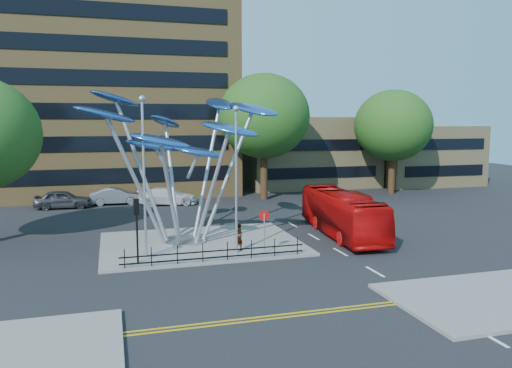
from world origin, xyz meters
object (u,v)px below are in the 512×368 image
object	(u,v)px
pedestrian	(238,237)
parked_car_mid	(116,196)
parked_car_right	(168,196)
red_bus	(342,213)
street_lamp_right	(236,166)
tree_far	(393,126)
traffic_light_island	(137,217)
no_entry_sign_island	(264,224)
parked_car_left	(63,199)
leaf_sculpture	(180,133)
tree_right	(264,116)
street_lamp_left	(144,163)

from	to	relation	value
pedestrian	parked_car_mid	size ratio (longest dim) A/B	0.35
parked_car_right	red_bus	bearing A→B (deg)	-139.74
street_lamp_right	parked_car_mid	bearing A→B (deg)	107.59
tree_far	parked_car_right	world-z (taller)	tree_far
traffic_light_island	parked_car_mid	distance (m)	20.60
traffic_light_island	parked_car_right	size ratio (longest dim) A/B	0.65
no_entry_sign_island	parked_car_left	distance (m)	23.16
tree_far	leaf_sculpture	xyz separation A→B (m)	(-24.07, -15.32, -0.23)
tree_right	parked_car_mid	distance (m)	15.67
street_lamp_right	pedestrian	xyz separation A→B (m)	(0.21, 0.37, -4.15)
street_lamp_right	no_entry_sign_island	bearing A→B (deg)	-17.87
red_bus	no_entry_sign_island	bearing A→B (deg)	-146.67
pedestrian	parked_car_left	size ratio (longest dim) A/B	0.34
no_entry_sign_island	parked_car_right	distance (m)	19.33
no_entry_sign_island	red_bus	world-z (taller)	red_bus
leaf_sculpture	parked_car_right	world-z (taller)	leaf_sculpture
street_lamp_left	parked_car_right	size ratio (longest dim) A/B	1.66
parked_car_mid	street_lamp_right	bearing A→B (deg)	-159.68
tree_right	street_lamp_right	world-z (taller)	tree_right
leaf_sculpture	parked_car_right	distance (m)	16.06
parked_car_right	parked_car_left	bearing A→B (deg)	94.34
parked_car_mid	traffic_light_island	bearing A→B (deg)	-174.92
no_entry_sign_island	red_bus	size ratio (longest dim) A/B	0.23
traffic_light_island	red_bus	distance (m)	13.98
tree_right	red_bus	bearing A→B (deg)	-88.21
street_lamp_left	street_lamp_right	size ratio (longest dim) A/B	1.06
parked_car_left	tree_right	bearing A→B (deg)	-87.53
street_lamp_left	parked_car_mid	bearing A→B (deg)	93.93
traffic_light_island	no_entry_sign_island	distance (m)	7.05
tree_right	red_bus	distance (m)	17.34
tree_far	pedestrian	bearing A→B (deg)	-138.81
tree_right	pedestrian	size ratio (longest dim) A/B	7.60
red_bus	parked_car_left	xyz separation A→B (m)	(-18.84, 16.13, -0.67)
no_entry_sign_island	pedestrian	distance (m)	1.77
traffic_light_island	parked_car_left	size ratio (longest dim) A/B	0.72
red_bus	pedestrian	world-z (taller)	red_bus
street_lamp_left	no_entry_sign_island	bearing A→B (deg)	-8.61
tree_right	parked_car_mid	bearing A→B (deg)	175.87
no_entry_sign_island	street_lamp_left	bearing A→B (deg)	171.39
traffic_light_island	parked_car_left	world-z (taller)	traffic_light_island
parked_car_mid	parked_car_right	distance (m)	4.74
tree_right	street_lamp_left	world-z (taller)	tree_right
no_entry_sign_island	parked_car_left	xyz separation A→B (m)	(-12.34, 19.57, -1.01)
pedestrian	no_entry_sign_island	bearing A→B (deg)	123.36
tree_right	parked_car_left	bearing A→B (deg)	179.72
red_bus	street_lamp_left	bearing A→B (deg)	-163.86
street_lamp_left	no_entry_sign_island	distance (m)	7.47
leaf_sculpture	street_lamp_right	xyz separation A→B (m)	(2.57, -3.68, -1.78)
tree_right	parked_car_mid	world-z (taller)	tree_right
parked_car_mid	pedestrian	bearing A→B (deg)	-158.82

